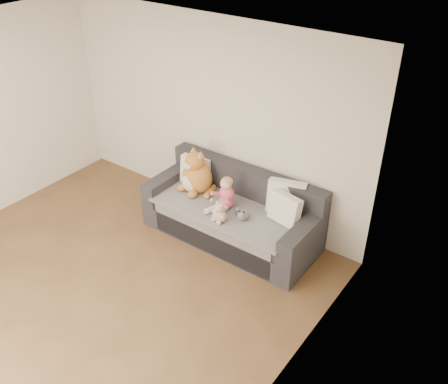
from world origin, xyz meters
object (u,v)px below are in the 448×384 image
object	(u,v)px
toddler	(225,195)
plush_cat	(196,175)
sippy_cup	(238,211)
sofa	(233,215)
teddy_bear	(219,214)

from	to	relation	value
toddler	plush_cat	xyz separation A→B (m)	(-0.53, 0.11, 0.05)
toddler	sippy_cup	distance (m)	0.25
sofa	sippy_cup	xyz separation A→B (m)	(0.17, -0.15, 0.22)
sofa	toddler	distance (m)	0.36
sofa	plush_cat	size ratio (longest dim) A/B	3.56
plush_cat	toddler	bearing A→B (deg)	2.26
plush_cat	sofa	bearing A→B (deg)	14.41
plush_cat	teddy_bear	bearing A→B (deg)	-16.83
sofa	teddy_bear	size ratio (longest dim) A/B	8.23
toddler	plush_cat	bearing A→B (deg)	173.73
teddy_bear	sippy_cup	size ratio (longest dim) A/B	2.53
toddler	sofa	bearing A→B (deg)	74.10
toddler	sippy_cup	size ratio (longest dim) A/B	3.99
sofa	teddy_bear	distance (m)	0.48
plush_cat	teddy_bear	xyz separation A→B (m)	(0.64, -0.38, -0.12)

